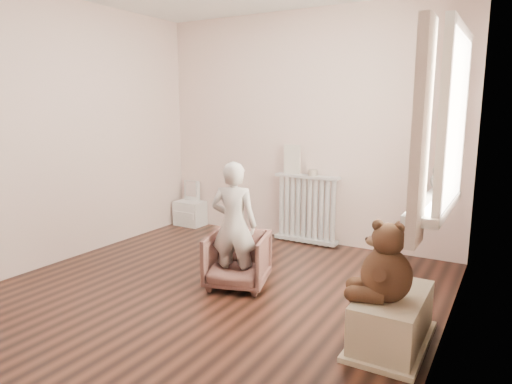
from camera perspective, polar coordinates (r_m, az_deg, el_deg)
The scene contains 17 objects.
floor at distance 4.00m, azimuth -5.22°, elevation -12.20°, with size 3.60×3.60×0.01m, color black.
back_wall at distance 5.26m, azimuth 6.01°, elevation 7.88°, with size 3.60×0.02×2.60m, color white.
left_wall at distance 4.96m, azimuth -22.88°, elevation 6.95°, with size 0.02×3.60×2.60m, color white.
right_wall at distance 3.03m, azimuth 23.53°, elevation 5.06°, with size 0.02×3.60×2.60m, color white.
window at distance 3.32m, azimuth 23.66°, elevation 8.07°, with size 0.03×0.90×1.10m, color white.
window_sill at distance 3.40m, azimuth 21.43°, elevation -1.61°, with size 0.22×1.10×0.06m, color silver.
curtain_left at distance 2.78m, azimuth 19.91°, elevation 6.74°, with size 0.06×0.26×1.30m, color beige.
curtain_right at distance 3.90m, azimuth 22.96°, elevation 7.49°, with size 0.06×0.26×1.30m, color beige.
radiator at distance 5.23m, azimuth 6.34°, elevation -2.21°, with size 0.75×0.14×0.79m, color silver.
paper_doll at distance 5.21m, azimuth 4.54°, elevation 4.09°, with size 0.20×0.02×0.33m, color beige.
tin_a at distance 5.13m, azimuth 7.11°, elevation 2.41°, with size 0.11×0.11×0.06m, color #A59E8C.
toy_vanity at distance 6.07m, azimuth -8.26°, elevation -1.57°, with size 0.37×0.27×0.59m, color silver.
armchair at distance 4.00m, azimuth -2.35°, elevation -8.47°, with size 0.51×0.52×0.47m, color brown.
child at distance 3.87m, azimuth -2.78°, elevation -4.13°, with size 0.40×0.26×1.08m, color beige.
toy_bench at distance 3.23m, azimuth 16.66°, elevation -14.53°, with size 0.39×0.74×0.35m, color beige.
teddy_bear at distance 2.96m, azimuth 16.15°, elevation -7.05°, with size 0.41×0.32×0.51m, color #331F12, non-canonical shape.
plush_cat at distance 3.75m, azimuth 22.30°, elevation 1.43°, with size 0.18×0.29×0.24m, color #6B625C, non-canonical shape.
Camera 1 is at (2.14, -3.00, 1.55)m, focal length 32.00 mm.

